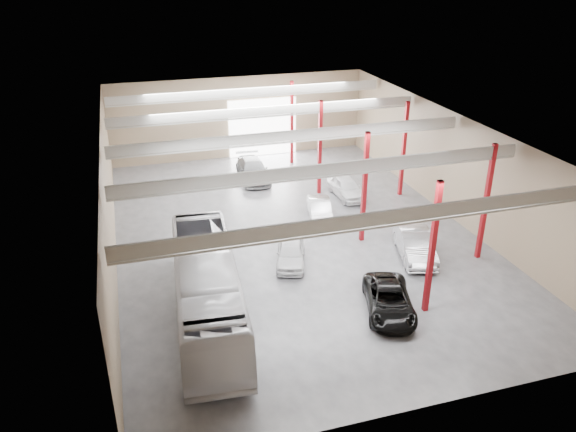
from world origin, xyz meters
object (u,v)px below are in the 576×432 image
coach_bus (207,288)px  car_row_c (253,170)px  car_row_b (320,210)px  car_right_near (415,244)px  black_sedan (389,300)px  car_row_a (291,253)px  car_right_far (346,187)px

coach_bus → car_row_c: coach_bus is taller
car_row_b → car_right_near: 7.45m
coach_bus → car_right_near: (12.66, 2.75, -0.89)m
black_sedan → car_row_a: size_ratio=1.20×
car_row_b → car_right_far: car_right_far is taller
coach_bus → black_sedan: 8.99m
coach_bus → car_row_c: bearing=74.6°
car_row_a → car_right_far: 10.72m
coach_bus → car_right_far: bearing=50.0°
car_row_a → car_right_far: (6.79, 8.30, 0.05)m
coach_bus → car_row_a: bearing=41.4°
coach_bus → car_row_c: 18.93m
coach_bus → car_row_c: (6.47, 17.76, -0.94)m
car_right_far → car_row_a: bearing=-130.9°
car_row_b → car_right_far: (3.17, 3.10, 0.07)m
black_sedan → car_right_near: size_ratio=0.97×
coach_bus → car_row_c: size_ratio=2.30×
coach_bus → black_sedan: (8.70, -2.01, -1.04)m
car_row_a → coach_bus: bearing=-124.9°
car_row_c → car_row_b: bearing=-70.5°
car_right_far → car_right_near: bearing=-89.1°
coach_bus → car_row_b: coach_bus is taller
black_sedan → car_row_b: (0.36, 11.28, -0.01)m
car_row_a → car_right_far: car_right_far is taller
coach_bus → car_row_b: 13.01m
coach_bus → black_sedan: coach_bus is taller
black_sedan → car_row_a: 6.90m
car_row_a → car_right_far: size_ratio=0.94×
car_row_b → car_right_near: car_right_near is taller
car_row_a → car_row_c: size_ratio=0.75×
car_right_near → car_right_far: (-0.43, 9.62, -0.09)m
black_sedan → car_row_b: 11.28m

